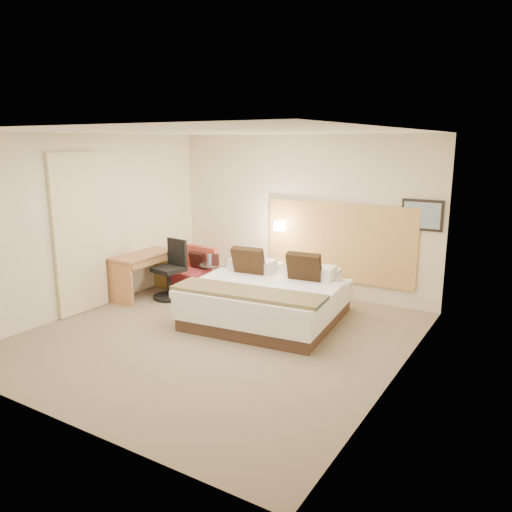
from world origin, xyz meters
The scene contains 19 objects.
floor centered at (0.00, 0.00, -0.01)m, with size 4.80×5.00×0.02m, color #7B6952.
ceiling centered at (0.00, 0.00, 2.71)m, with size 4.80×5.00×0.02m, color white.
wall_back centered at (0.00, 2.51, 1.35)m, with size 4.80×0.02×2.70m, color beige.
wall_front centered at (0.00, -2.51, 1.35)m, with size 4.80×0.02×2.70m, color beige.
wall_left centered at (-2.41, 0.00, 1.35)m, with size 0.02×5.00×2.70m, color beige.
wall_right centered at (2.41, 0.00, 1.35)m, with size 0.02×5.00×2.70m, color beige.
headboard_panel centered at (0.70, 2.47, 0.95)m, with size 2.60×0.04×1.30m, color tan.
art_frame centered at (2.02, 2.48, 1.50)m, with size 0.62×0.03×0.47m, color black.
art_canvas centered at (2.02, 2.46, 1.50)m, with size 0.54×0.01×0.39m, color #7890A5.
lamp_arm centered at (-0.35, 2.42, 1.15)m, with size 0.02×0.02×0.12m, color silver.
lamp_shade centered at (-0.35, 2.36, 1.15)m, with size 0.15×0.15×0.15m, color #FEECC6.
curtain centered at (-2.36, -0.25, 1.22)m, with size 0.06×0.90×2.42m, color beige.
bottle_a centered at (-1.28, 1.57, 0.59)m, with size 0.05×0.05×0.18m, color #7B9BBE.
menu_folder centered at (-1.16, 1.57, 0.60)m, with size 0.12×0.05×0.20m, color #3B1918.
bed centered at (0.26, 0.91, 0.33)m, with size 2.26×2.22×1.01m.
lounge_chair centered at (-1.66, 1.61, 0.30)m, with size 0.76×0.68×0.74m.
side_table centered at (-1.24, 1.59, 0.28)m, with size 0.59×0.59×0.50m.
desk centered at (-2.11, 0.84, 0.58)m, with size 0.58×1.20×0.74m.
desk_chair centered at (-1.67, 1.00, 0.40)m, with size 0.62×0.62×0.98m.
Camera 1 is at (3.74, -5.17, 2.57)m, focal length 35.00 mm.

